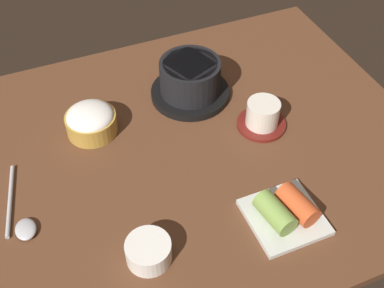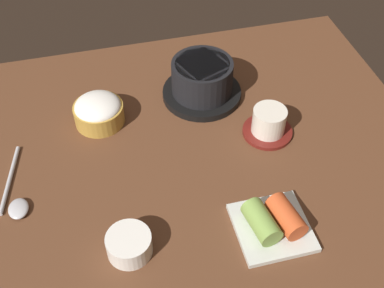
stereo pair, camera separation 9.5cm
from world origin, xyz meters
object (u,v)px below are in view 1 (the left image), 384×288
at_px(stone_pot, 190,80).
at_px(side_bowl_near, 148,251).
at_px(kimchi_plate, 285,212).
at_px(tea_cup_with_saucer, 263,116).
at_px(spoon, 20,219).
at_px(rice_bowl, 91,120).

distance_m(stone_pot, side_bowl_near, 0.42).
xyz_separation_m(stone_pot, kimchi_plate, (0.03, -0.37, -0.02)).
relative_size(tea_cup_with_saucer, kimchi_plate, 0.81).
relative_size(stone_pot, spoon, 0.95).
xyz_separation_m(kimchi_plate, spoon, (-0.43, 0.17, -0.01)).
bearing_deg(rice_bowl, spoon, -135.63).
bearing_deg(tea_cup_with_saucer, stone_pot, 124.22).
bearing_deg(rice_bowl, side_bowl_near, -88.18).
bearing_deg(kimchi_plate, spoon, 158.00).
relative_size(rice_bowl, spoon, 0.57).
height_order(stone_pot, kimchi_plate, stone_pot).
distance_m(rice_bowl, tea_cup_with_saucer, 0.35).
bearing_deg(tea_cup_with_saucer, spoon, -174.39).
distance_m(kimchi_plate, spoon, 0.46).
relative_size(rice_bowl, side_bowl_near, 1.37).
height_order(stone_pot, spoon, stone_pot).
relative_size(stone_pot, side_bowl_near, 2.29).
relative_size(stone_pot, tea_cup_with_saucer, 1.70).
bearing_deg(side_bowl_near, tea_cup_with_saucer, 32.72).
bearing_deg(side_bowl_near, stone_pot, 58.17).
distance_m(stone_pot, rice_bowl, 0.23).
bearing_deg(side_bowl_near, rice_bowl, 91.82).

